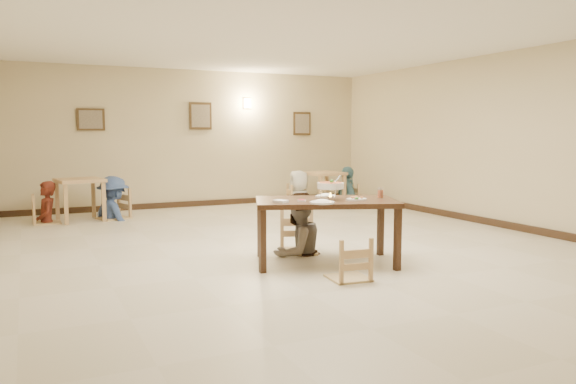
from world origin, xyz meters
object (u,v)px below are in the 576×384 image
bg_table_left (80,186)px  bg_diner_b (112,176)px  bg_table_right (324,178)px  curry_warmer (330,186)px  main_diner (298,193)px  bg_chair_lr (113,191)px  chair_near (349,239)px  bg_chair_ll (46,196)px  bg_chair_rr (347,185)px  drink_glass (380,193)px  chair_far (298,214)px  bg_diner_a (45,181)px  main_table (326,206)px  bg_diner_c (299,170)px  bg_diner_d (348,166)px  bg_chair_rl (299,186)px

bg_table_left → bg_diner_b: size_ratio=0.56×
bg_table_right → curry_warmer: bearing=-117.9°
main_diner → bg_table_left: (-2.41, 4.27, -0.18)m
main_diner → bg_chair_lr: size_ratio=1.53×
main_diner → chair_near: bearing=67.7°
bg_chair_ll → bg_chair_lr: 1.17m
bg_chair_lr → bg_chair_rr: size_ratio=1.17×
main_diner → drink_glass: bearing=112.7°
chair_far → curry_warmer: bearing=-64.1°
bg_chair_lr → bg_diner_a: 1.19m
main_table → chair_far: bearing=112.7°
chair_near → bg_chair_ll: size_ratio=0.92×
chair_far → main_diner: bearing=-99.0°
bg_chair_ll → bg_diner_c: bearing=-91.3°
bg_diner_c → bg_diner_d: 1.19m
curry_warmer → bg_chair_rl: size_ratio=0.38×
main_table → bg_chair_rl: bg_chair_rl is taller
chair_far → bg_chair_ll: (-3.02, 4.14, -0.04)m
curry_warmer → bg_diner_a: (-3.09, 4.92, -0.21)m
main_diner → bg_chair_lr: main_diner is taller
chair_near → bg_table_left: (-2.32, 5.72, 0.19)m
chair_far → drink_glass: chair_far is taller
bg_chair_rr → bg_diner_d: 0.41m
main_table → chair_far: 0.76m
main_table → chair_far: size_ratio=1.83×
chair_far → bg_chair_ll: chair_far is taller
main_table → bg_diner_a: bg_diner_a is taller
bg_diner_a → bg_chair_lr: bearing=90.0°
chair_near → drink_glass: bearing=-137.8°
curry_warmer → bg_diner_d: 5.79m
curry_warmer → bg_diner_c: bearing=68.0°
curry_warmer → bg_chair_lr: (-1.92, 4.98, -0.44)m
bg_chair_ll → bg_chair_rr: bearing=-92.0°
curry_warmer → bg_diner_b: bearing=111.1°
chair_far → drink_glass: bearing=-30.2°
bg_diner_b → bg_diner_c: (3.90, -0.06, 0.00)m
drink_glass → bg_chair_lr: size_ratio=0.13×
curry_warmer → bg_chair_rl: 5.33m
drink_glass → bg_diner_a: (-3.74, 5.04, -0.10)m
bg_chair_ll → bg_chair_lr: (1.17, 0.06, 0.05)m
bg_diner_d → chair_far: bearing=152.5°
bg_table_left → bg_chair_rr: bg_chair_rr is taller
main_diner → bg_table_left: size_ratio=1.82×
chair_near → bg_diner_b: bg_diner_b is taller
bg_table_left → bg_chair_rr: bearing=-1.4°
curry_warmer → chair_far: bearing=94.6°
bg_diner_c → bg_chair_rr: bearing=102.4°
bg_chair_rl → bg_diner_a: (-5.07, 0.00, 0.28)m
bg_diner_b → main_diner: bearing=178.0°
bg_table_right → bg_chair_lr: bg_chair_lr is taller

